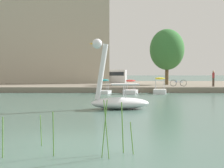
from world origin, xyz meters
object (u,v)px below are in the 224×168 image
Objects in this scene: swan_boat at (118,97)px; tree_sapling_by_fence at (167,50)px; person_on_path at (213,78)px; bicycle_parked at (178,83)px; parked_van at (112,76)px; pedal_boat_red at (131,90)px; pedal_boat_teal at (104,89)px; pedal_boat_yellow at (160,89)px.

tree_sapling_by_fence reaches higher than swan_boat.
person_on_path is 0.96× the size of bicycle_parked.
person_on_path is 0.38× the size of parked_van.
bicycle_parked is (0.51, -4.72, -3.98)m from tree_sapling_by_fence.
pedal_boat_teal is at bearing 170.75° from pedal_boat_red.
pedal_boat_yellow reaches higher than bicycle_parked.
parked_van is at bearing 119.91° from bicycle_parked.
tree_sapling_by_fence is (2.05, 8.74, 4.47)m from pedal_boat_yellow.
swan_boat is 19.17m from bicycle_parked.
pedal_boat_red is 1.28× the size of bicycle_parked.
pedal_boat_yellow is 7.03m from person_on_path.
swan_boat is at bearing -110.88° from bicycle_parked.
swan_boat reaches higher than bicycle_parked.
swan_boat is 13.91m from pedal_boat_teal.
swan_boat is at bearing -105.59° from tree_sapling_by_fence.
swan_boat is at bearing -89.00° from parked_van.
pedal_boat_teal is 0.29× the size of tree_sapling_by_fence.
tree_sapling_by_fence is (6.32, 22.63, 4.25)m from swan_boat.
swan_boat is 30.74m from parked_van.
pedal_boat_teal is 1.12× the size of bicycle_parked.
tree_sapling_by_fence reaches higher than pedal_boat_yellow.
parked_van reaches higher than bicycle_parked.
swan_boat reaches higher than pedal_boat_yellow.
parked_van is at bearing 91.00° from swan_boat.
pedal_boat_yellow reaches higher than pedal_boat_red.
person_on_path is at bearing 27.62° from pedal_boat_yellow.
tree_sapling_by_fence is at bearing 74.41° from swan_boat.
person_on_path is at bearing 58.65° from swan_boat.
pedal_boat_teal is 16.91m from parked_van.
pedal_boat_teal is (-2.57, 0.42, 0.03)m from pedal_boat_red.
pedal_boat_red is at bearing -171.16° from pedal_boat_yellow.
swan_boat is 14.53m from pedal_boat_yellow.
swan_boat is 0.57× the size of tree_sapling_by_fence.
swan_boat is 13.52m from pedal_boat_red.
tree_sapling_by_fence is 1.54× the size of parked_van.
tree_sapling_by_fence is 11.10m from parked_van.
pedal_boat_yellow is 1.18× the size of pedal_boat_teal.
pedal_boat_yellow reaches higher than pedal_boat_teal.
person_on_path is at bearing 22.09° from pedal_boat_red.
bicycle_parked is 14.79m from parked_van.
parked_van reaches higher than pedal_boat_yellow.
parked_van is at bearing 128.87° from person_on_path.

